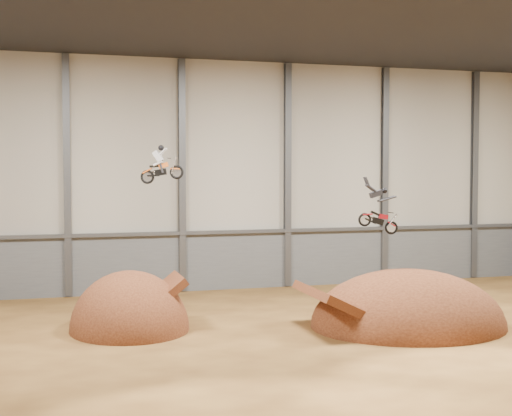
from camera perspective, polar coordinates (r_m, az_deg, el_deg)
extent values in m
plane|color=#4D3014|center=(30.42, 5.51, -10.89)|extent=(40.00, 40.00, 0.00)
cube|color=#ADA799|center=(43.82, -1.69, 2.61)|extent=(40.00, 0.10, 14.00)
plane|color=black|center=(30.28, 5.65, 15.78)|extent=(40.00, 40.00, 0.00)
cube|color=#585B60|center=(44.07, -1.64, -4.23)|extent=(39.80, 0.18, 3.50)
cube|color=#47494F|center=(43.74, -1.60, -1.91)|extent=(39.80, 0.35, 0.20)
cube|color=#47494F|center=(42.25, -14.88, 2.50)|extent=(0.40, 0.36, 13.90)
cube|color=#47494F|center=(42.92, -5.94, 2.59)|extent=(0.40, 0.36, 13.90)
cube|color=#47494F|center=(44.58, 2.54, 2.62)|extent=(0.40, 0.36, 13.90)
cube|color=#47494F|center=(47.13, 10.25, 2.60)|extent=(0.40, 0.36, 13.90)
cube|color=#47494F|center=(50.44, 17.06, 2.53)|extent=(0.40, 0.36, 13.90)
ellipsoid|color=#401D10|center=(33.65, -10.07, -9.57)|extent=(5.43, 6.26, 5.43)
ellipsoid|color=#401D10|center=(34.64, 12.05, -9.22)|extent=(9.26, 8.19, 5.34)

